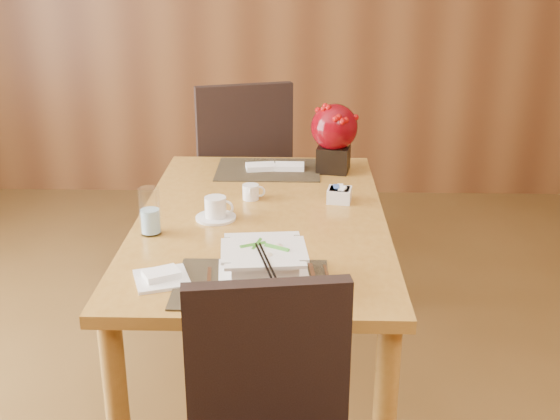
{
  "coord_description": "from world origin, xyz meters",
  "views": [
    {
      "loc": [
        0.13,
        -1.78,
        1.69
      ],
      "look_at": [
        0.07,
        0.35,
        0.87
      ],
      "focal_mm": 45.0,
      "sensor_mm": 36.0,
      "label": 1
    }
  ],
  "objects_px": {
    "soup_setting": "(264,266)",
    "bread_plate": "(162,279)",
    "sugar_caddy": "(339,195)",
    "dining_table": "(262,240)",
    "coffee_cup": "(216,210)",
    "water_glass": "(150,211)",
    "creamer_jug": "(251,192)",
    "far_chair": "(240,170)",
    "berry_decor": "(334,134)"
  },
  "relations": [
    {
      "from": "coffee_cup",
      "to": "creamer_jug",
      "type": "bearing_deg",
      "value": 62.01
    },
    {
      "from": "water_glass",
      "to": "far_chair",
      "type": "distance_m",
      "value": 1.25
    },
    {
      "from": "bread_plate",
      "to": "berry_decor",
      "type": "bearing_deg",
      "value": 62.83
    },
    {
      "from": "dining_table",
      "to": "water_glass",
      "type": "xyz_separation_m",
      "value": [
        -0.37,
        -0.18,
        0.18
      ]
    },
    {
      "from": "coffee_cup",
      "to": "creamer_jug",
      "type": "xyz_separation_m",
      "value": [
        0.11,
        0.21,
        -0.01
      ]
    },
    {
      "from": "soup_setting",
      "to": "creamer_jug",
      "type": "xyz_separation_m",
      "value": [
        -0.09,
        0.71,
        -0.02
      ]
    },
    {
      "from": "sugar_caddy",
      "to": "berry_decor",
      "type": "distance_m",
      "value": 0.41
    },
    {
      "from": "water_glass",
      "to": "berry_decor",
      "type": "height_order",
      "value": "berry_decor"
    },
    {
      "from": "soup_setting",
      "to": "bread_plate",
      "type": "bearing_deg",
      "value": 173.64
    },
    {
      "from": "dining_table",
      "to": "bread_plate",
      "type": "distance_m",
      "value": 0.6
    },
    {
      "from": "soup_setting",
      "to": "bread_plate",
      "type": "height_order",
      "value": "soup_setting"
    },
    {
      "from": "water_glass",
      "to": "sugar_caddy",
      "type": "relative_size",
      "value": 1.86
    },
    {
      "from": "creamer_jug",
      "to": "berry_decor",
      "type": "bearing_deg",
      "value": 47.44
    },
    {
      "from": "dining_table",
      "to": "berry_decor",
      "type": "xyz_separation_m",
      "value": [
        0.28,
        0.55,
        0.27
      ]
    },
    {
      "from": "water_glass",
      "to": "dining_table",
      "type": "bearing_deg",
      "value": 25.44
    },
    {
      "from": "coffee_cup",
      "to": "sugar_caddy",
      "type": "bearing_deg",
      "value": 23.04
    },
    {
      "from": "soup_setting",
      "to": "far_chair",
      "type": "height_order",
      "value": "far_chair"
    },
    {
      "from": "dining_table",
      "to": "berry_decor",
      "type": "height_order",
      "value": "berry_decor"
    },
    {
      "from": "sugar_caddy",
      "to": "bread_plate",
      "type": "relative_size",
      "value": 0.58
    },
    {
      "from": "coffee_cup",
      "to": "water_glass",
      "type": "height_order",
      "value": "water_glass"
    },
    {
      "from": "sugar_caddy",
      "to": "bread_plate",
      "type": "bearing_deg",
      "value": -129.05
    },
    {
      "from": "bread_plate",
      "to": "sugar_caddy",
      "type": "bearing_deg",
      "value": 50.95
    },
    {
      "from": "dining_table",
      "to": "creamer_jug",
      "type": "xyz_separation_m",
      "value": [
        -0.05,
        0.18,
        0.13
      ]
    },
    {
      "from": "soup_setting",
      "to": "water_glass",
      "type": "height_order",
      "value": "water_glass"
    },
    {
      "from": "far_chair",
      "to": "soup_setting",
      "type": "bearing_deg",
      "value": 79.95
    },
    {
      "from": "sugar_caddy",
      "to": "berry_decor",
      "type": "xyz_separation_m",
      "value": [
        -0.01,
        0.39,
        0.14
      ]
    },
    {
      "from": "soup_setting",
      "to": "water_glass",
      "type": "relative_size",
      "value": 1.77
    },
    {
      "from": "sugar_caddy",
      "to": "far_chair",
      "type": "xyz_separation_m",
      "value": [
        -0.46,
        0.87,
        -0.18
      ]
    },
    {
      "from": "coffee_cup",
      "to": "sugar_caddy",
      "type": "relative_size",
      "value": 1.65
    },
    {
      "from": "soup_setting",
      "to": "water_glass",
      "type": "distance_m",
      "value": 0.54
    },
    {
      "from": "soup_setting",
      "to": "far_chair",
      "type": "distance_m",
      "value": 1.59
    },
    {
      "from": "sugar_caddy",
      "to": "soup_setting",
      "type": "bearing_deg",
      "value": -110.31
    },
    {
      "from": "sugar_caddy",
      "to": "coffee_cup",
      "type": "bearing_deg",
      "value": -156.96
    },
    {
      "from": "coffee_cup",
      "to": "berry_decor",
      "type": "bearing_deg",
      "value": 52.32
    },
    {
      "from": "creamer_jug",
      "to": "sugar_caddy",
      "type": "bearing_deg",
      "value": -3.19
    },
    {
      "from": "soup_setting",
      "to": "bread_plate",
      "type": "xyz_separation_m",
      "value": [
        -0.3,
        0.0,
        -0.05
      ]
    },
    {
      "from": "soup_setting",
      "to": "creamer_jug",
      "type": "distance_m",
      "value": 0.72
    },
    {
      "from": "coffee_cup",
      "to": "far_chair",
      "type": "distance_m",
      "value": 1.08
    },
    {
      "from": "bread_plate",
      "to": "creamer_jug",
      "type": "bearing_deg",
      "value": 72.98
    },
    {
      "from": "coffee_cup",
      "to": "water_glass",
      "type": "bearing_deg",
      "value": -145.07
    },
    {
      "from": "water_glass",
      "to": "bread_plate",
      "type": "distance_m",
      "value": 0.38
    },
    {
      "from": "dining_table",
      "to": "berry_decor",
      "type": "relative_size",
      "value": 5.05
    },
    {
      "from": "soup_setting",
      "to": "sugar_caddy",
      "type": "height_order",
      "value": "soup_setting"
    },
    {
      "from": "soup_setting",
      "to": "bread_plate",
      "type": "relative_size",
      "value": 1.9
    },
    {
      "from": "far_chair",
      "to": "creamer_jug",
      "type": "bearing_deg",
      "value": 80.27
    },
    {
      "from": "water_glass",
      "to": "soup_setting",
      "type": "bearing_deg",
      "value": -41.35
    },
    {
      "from": "water_glass",
      "to": "far_chair",
      "type": "relative_size",
      "value": 0.16
    },
    {
      "from": "water_glass",
      "to": "creamer_jug",
      "type": "bearing_deg",
      "value": 48.14
    },
    {
      "from": "sugar_caddy",
      "to": "bread_plate",
      "type": "distance_m",
      "value": 0.89
    },
    {
      "from": "water_glass",
      "to": "berry_decor",
      "type": "distance_m",
      "value": 0.98
    }
  ]
}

